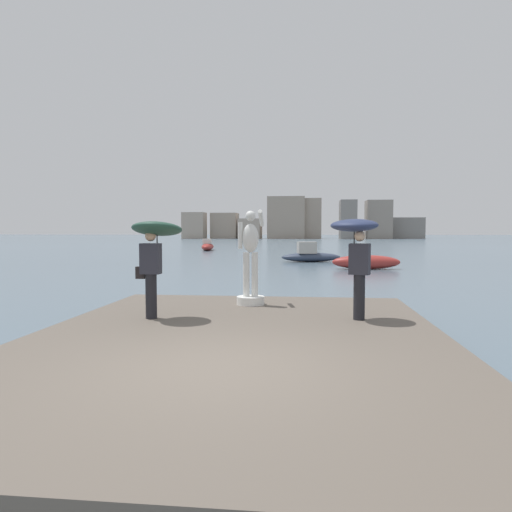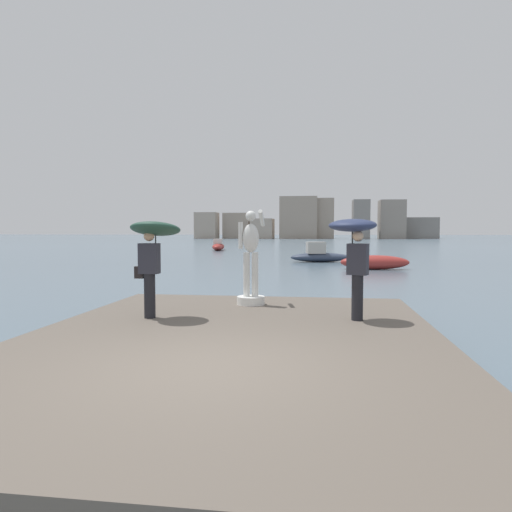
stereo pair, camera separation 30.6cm
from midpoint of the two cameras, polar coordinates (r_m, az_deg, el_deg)
ground_plane at (r=45.80m, az=4.41°, el=0.46°), size 400.00×400.00×0.00m
pier at (r=7.74m, az=-3.59°, el=-11.29°), size 6.94×9.33×0.40m
statue_white_figure at (r=10.81m, az=-1.49°, el=-1.33°), size 0.65×0.89×2.22m
onlooker_left at (r=9.32m, az=-13.26°, el=1.56°), size 1.01×1.04×1.96m
onlooker_right at (r=9.16m, az=11.27°, el=1.78°), size 1.17×1.18×1.98m
boat_near at (r=31.82m, az=6.40°, el=0.11°), size 4.22×2.01×1.37m
boat_mid at (r=26.28m, az=13.06°, el=-0.74°), size 3.78×1.24×0.78m
boat_far at (r=50.30m, az=-6.15°, el=1.22°), size 1.74×4.77×1.24m
distant_skyline at (r=124.10m, az=5.61°, el=4.22°), size 63.88×12.05×11.06m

